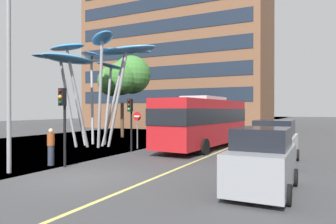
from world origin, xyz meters
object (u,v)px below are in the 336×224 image
Objects in this scene: traffic_light_kerb_far at (130,113)px; car_parked_mid at (275,143)px; car_parked_near at (262,161)px; pedestrian at (51,147)px; no_entry_sign at (137,124)px; red_bus at (204,120)px; traffic_light_kerb_near at (63,110)px; leaf_sculpture at (96,59)px; street_lamp at (15,55)px.

car_parked_mid is (8.67, -0.41, -1.42)m from traffic_light_kerb_far.
traffic_light_kerb_far is 10.96m from car_parked_near.
pedestrian is 0.70× the size of no_entry_sign.
traffic_light_kerb_near is (-3.39, -9.49, 0.69)m from red_bus.
traffic_light_kerb_near is at bearing 178.35° from car_parked_near.
traffic_light_kerb_near is 10.20m from car_parked_mid.
red_bus is 10.11m from traffic_light_kerb_near.
traffic_light_kerb_near is 1.98m from pedestrian.
traffic_light_kerb_far is (3.97, -1.49, -3.88)m from leaf_sculpture.
traffic_light_kerb_far reaches higher than car_parked_near.
traffic_light_kerb_far is at bearing 82.38° from pedestrian.
pedestrian is (-0.76, -5.67, -1.54)m from traffic_light_kerb_far.
pedestrian is at bearing -92.21° from no_entry_sign.
traffic_light_kerb_near is 2.06× the size of pedestrian.
no_entry_sign reaches higher than car_parked_mid.
traffic_light_kerb_near reaches higher than car_parked_mid.
traffic_light_kerb_near is (4.14, -7.30, -3.68)m from leaf_sculpture.
pedestrian is at bearing 171.17° from traffic_light_kerb_near.
traffic_light_kerb_near is at bearing -88.38° from traffic_light_kerb_far.
car_parked_mid is 0.57× the size of street_lamp.
car_parked_near is (5.46, -9.75, -0.96)m from red_bus.
street_lamp is at bearing -110.09° from traffic_light_kerb_near.
car_parked_mid is at bearing 29.13° from pedestrian.
car_parked_near is at bearing -2.34° from pedestrian.
red_bus is 4.57m from no_entry_sign.
street_lamp is at bearing -141.55° from car_parked_mid.
red_bus is 11.22m from car_parked_near.
car_parked_near is (9.02, -6.06, -1.45)m from traffic_light_kerb_far.
traffic_light_kerb_far is 8.80m from car_parked_mid.
car_parked_near is 1.60× the size of no_entry_sign.
leaf_sculpture is 1.27× the size of street_lamp.
pedestrian is at bearing 177.66° from car_parked_near.
car_parked_mid is at bearing -8.56° from leaf_sculpture.
street_lamp reaches higher than traffic_light_kerb_far.
red_bus reaches higher than car_parked_mid.
car_parked_near is at bearing -38.79° from no_entry_sign.
no_entry_sign is at bearing 106.99° from traffic_light_kerb_far.
leaf_sculpture is at bearing 110.48° from street_lamp.
traffic_light_kerb_near is at bearing -8.83° from pedestrian.
leaf_sculpture is at bearing 119.55° from traffic_light_kerb_near.
no_entry_sign is (-0.64, 7.38, -0.96)m from traffic_light_kerb_near.
leaf_sculpture is 2.67× the size of traffic_light_kerb_near.
street_lamp reaches higher than car_parked_mid.
leaf_sculpture reaches higher than traffic_light_kerb_far.
traffic_light_kerb_far is 8.12m from street_lamp.
red_bus is 3.12× the size of traffic_light_kerb_far.
pedestrian is at bearing -150.87° from car_parked_mid.
leaf_sculpture is at bearing 149.82° from car_parked_near.
street_lamp reaches higher than car_parked_near.
street_lamp is (-0.53, -7.72, 2.46)m from traffic_light_kerb_far.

